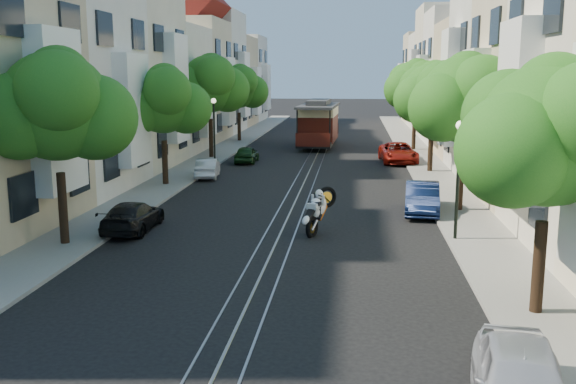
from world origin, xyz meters
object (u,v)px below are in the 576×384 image
(parked_car_w_far, at_px, (247,154))
(parked_car_e_far, at_px, (398,153))
(tree_w_d, at_px, (239,88))
(parked_car_e_near, at_px, (521,384))
(tree_w_b, at_px, (164,102))
(tree_e_d, at_px, (416,86))
(tree_e_b, at_px, (466,101))
(tree_w_c, at_px, (211,85))
(lamp_east, at_px, (459,162))
(parked_car_w_mid, at_px, (208,168))
(lamp_west, at_px, (214,121))
(tree_w_a, at_px, (58,108))
(parked_car_w_near, at_px, (133,216))
(tree_e_a, at_px, (551,138))
(tree_e_c, at_px, (434,95))
(sportbike_rider, at_px, (318,209))
(cable_car, at_px, (319,121))
(parked_car_e_mid, at_px, (422,198))

(parked_car_w_far, bearing_deg, parked_car_e_far, -174.83)
(tree_w_d, bearing_deg, parked_car_e_near, -73.84)
(tree_w_b, bearing_deg, tree_e_d, 49.73)
(tree_e_d, height_order, tree_w_b, tree_e_d)
(tree_e_b, height_order, parked_car_e_near, tree_e_b)
(tree_w_c, distance_m, tree_w_d, 11.01)
(lamp_east, bearing_deg, tree_e_d, 87.96)
(tree_e_b, xyz_separation_m, parked_car_w_mid, (-12.86, 7.94, -4.18))
(lamp_west, height_order, parked_car_w_mid, lamp_west)
(parked_car_w_mid, bearing_deg, parked_car_e_near, 106.90)
(lamp_east, height_order, parked_car_w_far, lamp_east)
(tree_e_d, xyz_separation_m, parked_car_e_far, (-1.66, -6.79, -4.20))
(tree_w_c, bearing_deg, lamp_west, -74.25)
(tree_e_d, relative_size, tree_w_a, 1.02)
(tree_w_a, height_order, parked_car_w_near, tree_w_a)
(tree_e_a, height_order, tree_e_b, tree_e_b)
(tree_e_c, relative_size, parked_car_e_near, 1.65)
(parked_car_e_far, height_order, parked_car_w_mid, parked_car_e_far)
(tree_e_c, distance_m, sportbike_rider, 16.84)
(tree_w_b, bearing_deg, cable_car, 69.94)
(tree_w_d, xyz_separation_m, parked_car_w_near, (1.54, -31.63, -4.04))
(tree_e_a, relative_size, parked_car_w_far, 1.89)
(tree_w_d, relative_size, lamp_west, 1.57)
(tree_w_b, bearing_deg, tree_w_a, -90.00)
(tree_e_b, height_order, sportbike_rider, tree_e_b)
(tree_w_b, distance_m, parked_car_w_mid, 5.08)
(tree_w_d, relative_size, cable_car, 0.72)
(tree_w_d, bearing_deg, tree_e_d, -19.15)
(tree_w_b, xyz_separation_m, cable_car, (6.96, 19.06, -2.37))
(lamp_west, distance_m, parked_car_w_mid, 5.62)
(tree_w_c, relative_size, cable_car, 0.79)
(tree_e_a, bearing_deg, parked_car_e_far, 93.49)
(tree_e_a, bearing_deg, tree_e_d, 90.00)
(tree_e_c, height_order, parked_car_w_far, tree_e_c)
(parked_car_e_mid, xyz_separation_m, parked_car_e_far, (0.00, 15.56, 0.01))
(tree_e_d, bearing_deg, parked_car_w_far, -146.25)
(tree_e_a, distance_m, tree_e_c, 23.00)
(parked_car_e_near, bearing_deg, parked_car_w_mid, 122.09)
(tree_e_c, xyz_separation_m, parked_car_e_far, (-1.66, 4.21, -3.93))
(parked_car_e_far, bearing_deg, tree_w_c, 172.12)
(tree_e_b, bearing_deg, tree_e_d, 90.00)
(tree_w_b, xyz_separation_m, parked_car_w_mid, (1.54, 2.94, -3.85))
(tree_e_c, relative_size, tree_e_d, 0.95)
(tree_e_b, distance_m, parked_car_e_mid, 4.42)
(tree_w_a, relative_size, lamp_east, 1.61)
(tree_e_a, relative_size, parked_car_w_mid, 1.88)
(parked_car_e_near, distance_m, parked_car_e_far, 32.18)
(tree_e_c, height_order, parked_car_e_near, tree_e_c)
(sportbike_rider, relative_size, parked_car_e_mid, 0.49)
(tree_e_d, bearing_deg, lamp_west, -146.50)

